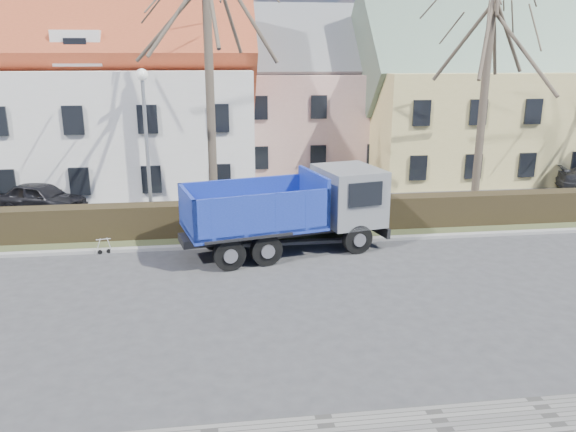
{
  "coord_description": "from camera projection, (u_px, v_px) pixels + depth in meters",
  "views": [
    {
      "loc": [
        -1.95,
        -15.39,
        6.93
      ],
      "look_at": [
        0.51,
        2.93,
        1.6
      ],
      "focal_mm": 35.0,
      "sensor_mm": 36.0,
      "label": 1
    }
  ],
  "objects": [
    {
      "name": "ground",
      "position": [
        284.0,
        295.0,
        16.83
      ],
      "size": [
        120.0,
        120.0,
        0.0
      ],
      "primitive_type": "plane",
      "color": "#353537"
    },
    {
      "name": "curb_far",
      "position": [
        269.0,
        243.0,
        21.19
      ],
      "size": [
        80.0,
        0.3,
        0.12
      ],
      "primitive_type": "cube",
      "color": "gray",
      "rests_on": "ground"
    },
    {
      "name": "grass_strip",
      "position": [
        265.0,
        231.0,
        22.72
      ],
      "size": [
        80.0,
        3.0,
        0.1
      ],
      "primitive_type": "cube",
      "color": "#3B4326",
      "rests_on": "ground"
    },
    {
      "name": "hedge",
      "position": [
        265.0,
        218.0,
        22.36
      ],
      "size": [
        60.0,
        0.9,
        1.3
      ],
      "primitive_type": "cube",
      "color": "black",
      "rests_on": "ground"
    },
    {
      "name": "building_pink",
      "position": [
        307.0,
        103.0,
        35.27
      ],
      "size": [
        10.8,
        8.8,
        8.0
      ],
      "primitive_type": null,
      "color": "#D5A297",
      "rests_on": "ground"
    },
    {
      "name": "building_yellow",
      "position": [
        511.0,
        101.0,
        33.88
      ],
      "size": [
        18.8,
        10.8,
        8.5
      ],
      "primitive_type": null,
      "color": "#D7C476",
      "rests_on": "ground"
    },
    {
      "name": "tree_1",
      "position": [
        209.0,
        70.0,
        22.91
      ],
      "size": [
        9.2,
        9.2,
        12.65
      ],
      "primitive_type": null,
      "color": "#4B4034",
      "rests_on": "ground"
    },
    {
      "name": "tree_2",
      "position": [
        485.0,
        88.0,
        24.67
      ],
      "size": [
        8.0,
        8.0,
        11.0
      ],
      "primitive_type": null,
      "color": "#4B4034",
      "rests_on": "ground"
    },
    {
      "name": "dump_truck",
      "position": [
        279.0,
        212.0,
        20.1
      ],
      "size": [
        7.99,
        4.42,
        3.02
      ],
      "primitive_type": null,
      "rotation": [
        0.0,
        0.0,
        0.22
      ],
      "color": "navy",
      "rests_on": "ground"
    },
    {
      "name": "streetlight",
      "position": [
        147.0,
        152.0,
        22.01
      ],
      "size": [
        0.51,
        0.51,
        6.5
      ],
      "primitive_type": null,
      "color": "#929599",
      "rests_on": "ground"
    },
    {
      "name": "cart_frame",
      "position": [
        98.0,
        246.0,
        20.12
      ],
      "size": [
        0.77,
        0.54,
        0.64
      ],
      "primitive_type": null,
      "rotation": [
        0.0,
        0.0,
        0.22
      ],
      "color": "silver",
      "rests_on": "ground"
    },
    {
      "name": "parked_car_a",
      "position": [
        42.0,
        198.0,
        25.38
      ],
      "size": [
        4.42,
        3.11,
        1.4
      ],
      "primitive_type": "imported",
      "rotation": [
        0.0,
        0.0,
        1.17
      ],
      "color": "black",
      "rests_on": "ground"
    }
  ]
}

